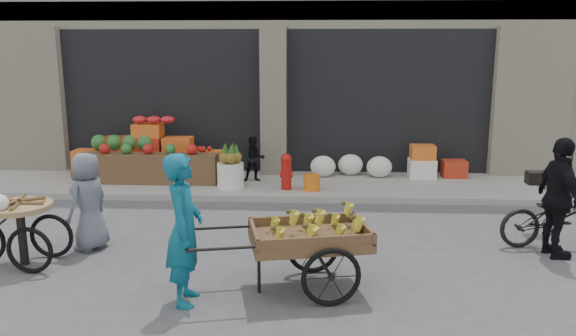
{
  "coord_description": "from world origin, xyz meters",
  "views": [
    {
      "loc": [
        0.93,
        -7.07,
        2.84
      ],
      "look_at": [
        0.51,
        0.98,
        1.1
      ],
      "focal_mm": 35.0,
      "sensor_mm": 36.0,
      "label": 1
    }
  ],
  "objects_px": {
    "banana_cart": "(305,233)",
    "tricycle_cart": "(20,224)",
    "bicycle": "(559,217)",
    "vendor_woman": "(184,229)",
    "seated_person": "(254,159)",
    "pineapple_bin": "(231,176)",
    "cyclist": "(559,198)",
    "fire_hydrant": "(286,170)",
    "vendor_grey": "(88,201)",
    "orange_bucket": "(312,183)"
  },
  "relations": [
    {
      "from": "banana_cart",
      "to": "tricycle_cart",
      "type": "distance_m",
      "value": 3.81
    },
    {
      "from": "bicycle",
      "to": "vendor_woman",
      "type": "bearing_deg",
      "value": 106.61
    },
    {
      "from": "vendor_woman",
      "to": "seated_person",
      "type": "bearing_deg",
      "value": -5.51
    },
    {
      "from": "tricycle_cart",
      "to": "pineapple_bin",
      "type": "bearing_deg",
      "value": 61.89
    },
    {
      "from": "pineapple_bin",
      "to": "cyclist",
      "type": "relative_size",
      "value": 0.31
    },
    {
      "from": "pineapple_bin",
      "to": "bicycle",
      "type": "bearing_deg",
      "value": -27.86
    },
    {
      "from": "banana_cart",
      "to": "pineapple_bin",
      "type": "bearing_deg",
      "value": 97.24
    },
    {
      "from": "cyclist",
      "to": "seated_person",
      "type": "bearing_deg",
      "value": 44.82
    },
    {
      "from": "fire_hydrant",
      "to": "vendor_grey",
      "type": "relative_size",
      "value": 0.51
    },
    {
      "from": "seated_person",
      "to": "banana_cart",
      "type": "distance_m",
      "value": 5.14
    },
    {
      "from": "tricycle_cart",
      "to": "seated_person",
      "type": "bearing_deg",
      "value": 61.38
    },
    {
      "from": "cyclist",
      "to": "orange_bucket",
      "type": "bearing_deg",
      "value": 42.08
    },
    {
      "from": "seated_person",
      "to": "vendor_woman",
      "type": "bearing_deg",
      "value": -101.9
    },
    {
      "from": "pineapple_bin",
      "to": "orange_bucket",
      "type": "distance_m",
      "value": 1.61
    },
    {
      "from": "orange_bucket",
      "to": "pineapple_bin",
      "type": "bearing_deg",
      "value": 176.42
    },
    {
      "from": "pineapple_bin",
      "to": "tricycle_cart",
      "type": "height_order",
      "value": "tricycle_cart"
    },
    {
      "from": "seated_person",
      "to": "banana_cart",
      "type": "relative_size",
      "value": 0.38
    },
    {
      "from": "seated_person",
      "to": "cyclist",
      "type": "height_order",
      "value": "cyclist"
    },
    {
      "from": "pineapple_bin",
      "to": "fire_hydrant",
      "type": "relative_size",
      "value": 0.73
    },
    {
      "from": "tricycle_cart",
      "to": "cyclist",
      "type": "height_order",
      "value": "cyclist"
    },
    {
      "from": "vendor_woman",
      "to": "vendor_grey",
      "type": "bearing_deg",
      "value": 43.61
    },
    {
      "from": "seated_person",
      "to": "bicycle",
      "type": "relative_size",
      "value": 0.54
    },
    {
      "from": "seated_person",
      "to": "vendor_woman",
      "type": "xyz_separation_m",
      "value": [
        -0.18,
        -5.4,
        0.28
      ]
    },
    {
      "from": "banana_cart",
      "to": "cyclist",
      "type": "height_order",
      "value": "cyclist"
    },
    {
      "from": "tricycle_cart",
      "to": "vendor_grey",
      "type": "distance_m",
      "value": 0.93
    },
    {
      "from": "fire_hydrant",
      "to": "cyclist",
      "type": "distance_m",
      "value": 4.97
    },
    {
      "from": "seated_person",
      "to": "tricycle_cart",
      "type": "relative_size",
      "value": 0.65
    },
    {
      "from": "orange_bucket",
      "to": "banana_cart",
      "type": "xyz_separation_m",
      "value": [
        -0.04,
        -4.3,
        0.44
      ]
    },
    {
      "from": "pineapple_bin",
      "to": "fire_hydrant",
      "type": "bearing_deg",
      "value": -2.6
    },
    {
      "from": "seated_person",
      "to": "tricycle_cart",
      "type": "height_order",
      "value": "seated_person"
    },
    {
      "from": "banana_cart",
      "to": "tricycle_cart",
      "type": "bearing_deg",
      "value": 158.72
    },
    {
      "from": "pineapple_bin",
      "to": "seated_person",
      "type": "xyz_separation_m",
      "value": [
        0.4,
        0.6,
        0.21
      ]
    },
    {
      "from": "banana_cart",
      "to": "tricycle_cart",
      "type": "relative_size",
      "value": 1.72
    },
    {
      "from": "pineapple_bin",
      "to": "bicycle",
      "type": "height_order",
      "value": "bicycle"
    },
    {
      "from": "bicycle",
      "to": "cyclist",
      "type": "distance_m",
      "value": 0.59
    },
    {
      "from": "seated_person",
      "to": "vendor_woman",
      "type": "height_order",
      "value": "vendor_woman"
    },
    {
      "from": "pineapple_bin",
      "to": "seated_person",
      "type": "distance_m",
      "value": 0.75
    },
    {
      "from": "seated_person",
      "to": "banana_cart",
      "type": "bearing_deg",
      "value": -86.97
    },
    {
      "from": "banana_cart",
      "to": "fire_hydrant",
      "type": "bearing_deg",
      "value": 83.76
    },
    {
      "from": "fire_hydrant",
      "to": "cyclist",
      "type": "height_order",
      "value": "cyclist"
    },
    {
      "from": "fire_hydrant",
      "to": "vendor_woman",
      "type": "xyz_separation_m",
      "value": [
        -0.88,
        -4.75,
        0.36
      ]
    },
    {
      "from": "tricycle_cart",
      "to": "bicycle",
      "type": "height_order",
      "value": "tricycle_cart"
    },
    {
      "from": "orange_bucket",
      "to": "vendor_grey",
      "type": "bearing_deg",
      "value": -135.69
    },
    {
      "from": "pineapple_bin",
      "to": "cyclist",
      "type": "height_order",
      "value": "cyclist"
    },
    {
      "from": "orange_bucket",
      "to": "vendor_grey",
      "type": "xyz_separation_m",
      "value": [
        -3.14,
        -3.07,
        0.43
      ]
    },
    {
      "from": "vendor_grey",
      "to": "cyclist",
      "type": "xyz_separation_m",
      "value": [
        6.52,
        0.03,
        0.13
      ]
    },
    {
      "from": "banana_cart",
      "to": "vendor_woman",
      "type": "height_order",
      "value": "vendor_woman"
    },
    {
      "from": "banana_cart",
      "to": "vendor_grey",
      "type": "xyz_separation_m",
      "value": [
        -3.1,
        1.24,
        -0.0
      ]
    },
    {
      "from": "pineapple_bin",
      "to": "orange_bucket",
      "type": "xyz_separation_m",
      "value": [
        1.6,
        -0.1,
        -0.1
      ]
    },
    {
      "from": "vendor_woman",
      "to": "pineapple_bin",
      "type": "bearing_deg",
      "value": -0.98
    }
  ]
}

